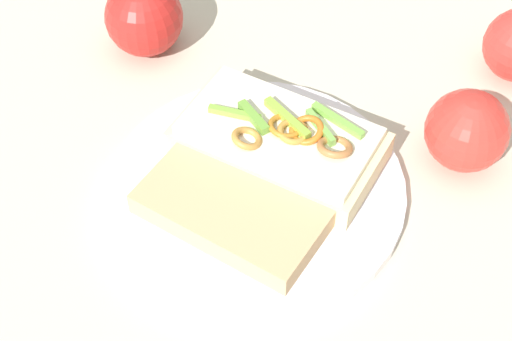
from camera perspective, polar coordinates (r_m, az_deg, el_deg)
name	(u,v)px	position (r m, az deg, el deg)	size (l,w,h in m)	color
ground_plane	(256,193)	(0.71, 0.00, -1.69)	(2.00, 2.00, 0.00)	beige
plate	(256,189)	(0.71, 0.00, -1.37)	(0.27, 0.27, 0.01)	white
sandwich	(280,140)	(0.71, 1.76, 2.23)	(0.16, 0.21, 0.05)	beige
bread_slice_side	(232,211)	(0.67, -1.81, -2.97)	(0.16, 0.08, 0.02)	tan
apple_1	(144,17)	(0.83, -8.21, 11.04)	(0.08, 0.08, 0.08)	red
apple_2	(467,131)	(0.73, 15.20, 2.83)	(0.08, 0.08, 0.08)	red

